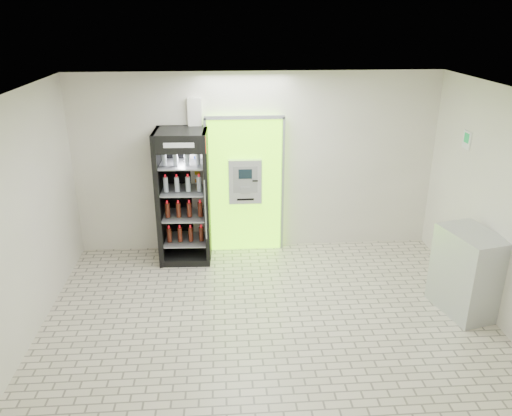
{
  "coord_description": "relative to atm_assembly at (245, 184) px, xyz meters",
  "views": [
    {
      "loc": [
        -0.56,
        -5.46,
        3.86
      ],
      "look_at": [
        -0.1,
        1.2,
        1.22
      ],
      "focal_mm": 35.0,
      "sensor_mm": 36.0,
      "label": 1
    }
  ],
  "objects": [
    {
      "name": "atm_assembly",
      "position": [
        0.0,
        0.0,
        0.0
      ],
      "size": [
        1.3,
        0.24,
        2.33
      ],
      "color": "#7DF510",
      "rests_on": "ground"
    },
    {
      "name": "beverage_cooler",
      "position": [
        -1.0,
        -0.28,
        -0.13
      ],
      "size": [
        0.84,
        0.78,
        2.17
      ],
      "rotation": [
        0.0,
        0.0,
        -0.03
      ],
      "color": "black",
      "rests_on": "ground"
    },
    {
      "name": "room_shell",
      "position": [
        0.2,
        -2.41,
        0.67
      ],
      "size": [
        6.0,
        6.0,
        6.0
      ],
      "color": "silver",
      "rests_on": "ground"
    },
    {
      "name": "ground",
      "position": [
        0.2,
        -2.41,
        -1.17
      ],
      "size": [
        6.0,
        6.0,
        0.0
      ],
      "primitive_type": "plane",
      "color": "beige",
      "rests_on": "ground"
    },
    {
      "name": "exit_sign",
      "position": [
        3.19,
        -1.01,
        0.95
      ],
      "size": [
        0.02,
        0.22,
        0.26
      ],
      "color": "white",
      "rests_on": "room_shell"
    },
    {
      "name": "pillar",
      "position": [
        -0.78,
        0.04,
        0.13
      ],
      "size": [
        0.22,
        0.11,
        2.6
      ],
      "color": "silver",
      "rests_on": "ground"
    },
    {
      "name": "steel_cabinet",
      "position": [
        2.9,
        -2.16,
        -0.59
      ],
      "size": [
        0.78,
        0.99,
        1.17
      ],
      "rotation": [
        0.0,
        0.0,
        0.24
      ],
      "color": "#B6B9BE",
      "rests_on": "ground"
    }
  ]
}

